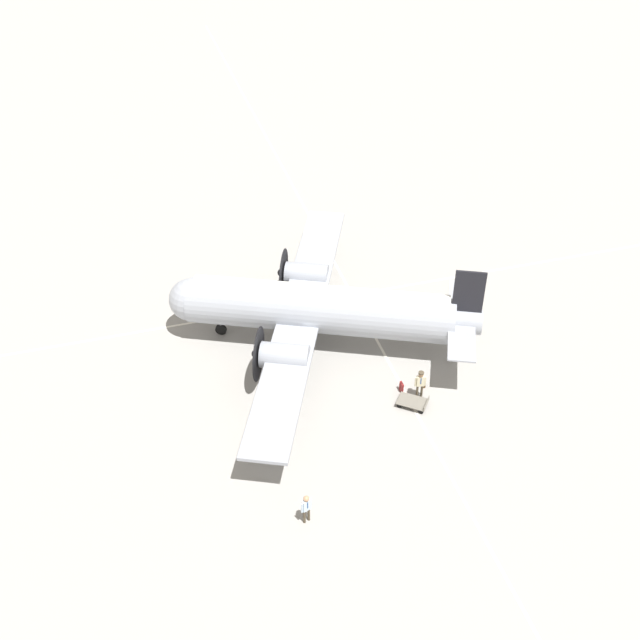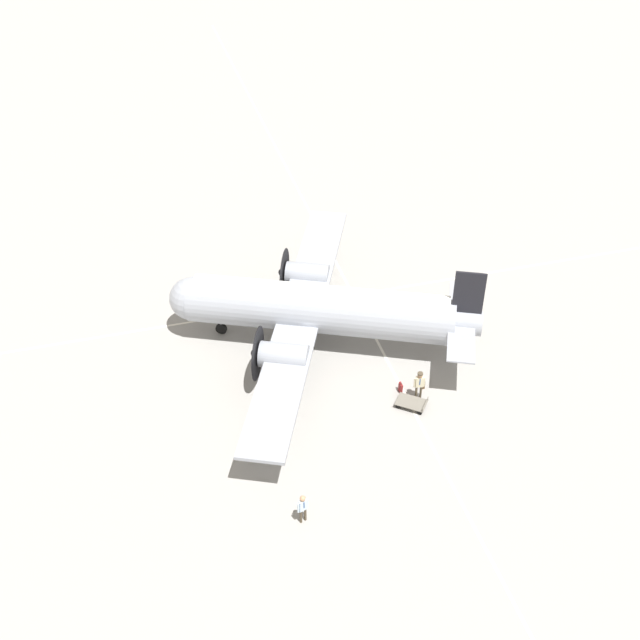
{
  "view_description": "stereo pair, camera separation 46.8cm",
  "coord_description": "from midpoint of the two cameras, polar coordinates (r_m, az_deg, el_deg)",
  "views": [
    {
      "loc": [
        -35.74,
        10.36,
        30.88
      ],
      "look_at": [
        0.0,
        0.0,
        1.75
      ],
      "focal_mm": 45.0,
      "sensor_mm": 36.0,
      "label": 1
    },
    {
      "loc": [
        -35.87,
        9.91,
        30.88
      ],
      "look_at": [
        0.0,
        0.0,
        1.75
      ],
      "focal_mm": 45.0,
      "sensor_mm": 36.0,
      "label": 2
    }
  ],
  "objects": [
    {
      "name": "ground_plane",
      "position": [
        48.36,
        -0.28,
        -1.63
      ],
      "size": [
        300.0,
        300.0,
        0.0
      ],
      "primitive_type": "plane",
      "color": "gray"
    },
    {
      "name": "crew_foreground",
      "position": [
        38.26,
        -1.33,
        -13.1
      ],
      "size": [
        0.32,
        0.58,
        1.77
      ],
      "rotation": [
        0.0,
        0.0,
        1.9
      ],
      "color": "#473D2D",
      "rests_on": "ground_plane"
    },
    {
      "name": "suitcase_upright_spare",
      "position": [
        45.16,
        5.51,
        -4.77
      ],
      "size": [
        0.39,
        0.13,
        0.66
      ],
      "color": "maroon",
      "rests_on": "ground_plane"
    },
    {
      "name": "suitcase_near_door",
      "position": [
        45.63,
        7.06,
        -4.44
      ],
      "size": [
        0.37,
        0.16,
        0.58
      ],
      "color": "#47331E",
      "rests_on": "ground_plane"
    },
    {
      "name": "apron_line_eastwest",
      "position": [
        49.18,
        3.51,
        -0.92
      ],
      "size": [
        120.0,
        0.16,
        0.01
      ],
      "color": "silver",
      "rests_on": "ground_plane"
    },
    {
      "name": "passenger_boarding",
      "position": [
        44.34,
        6.85,
        -4.38
      ],
      "size": [
        0.36,
        0.62,
        1.85
      ],
      "rotation": [
        0.0,
        0.0,
        1.4
      ],
      "color": "#473D2D",
      "rests_on": "ground_plane"
    },
    {
      "name": "apron_line_northsouth",
      "position": [
        51.47,
        -1.53,
        1.18
      ],
      "size": [
        0.16,
        120.0,
        0.01
      ],
      "color": "silver",
      "rests_on": "ground_plane"
    },
    {
      "name": "airliner_main",
      "position": [
        46.8,
        -0.83,
        0.86
      ],
      "size": [
        22.35,
        18.1,
        6.01
      ],
      "rotation": [
        0.0,
        0.0,
        1.15
      ],
      "color": "#9399A3",
      "rests_on": "ground_plane"
    },
    {
      "name": "baggage_cart",
      "position": [
        44.41,
        6.31,
        -5.81
      ],
      "size": [
        1.84,
        1.94,
        0.56
      ],
      "rotation": [
        0.0,
        0.0,
        0.91
      ],
      "color": "#6B665B",
      "rests_on": "ground_plane"
    }
  ]
}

